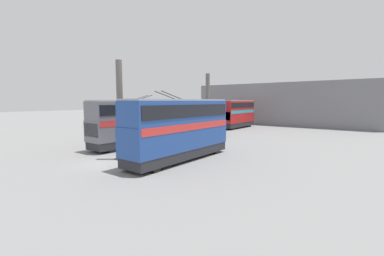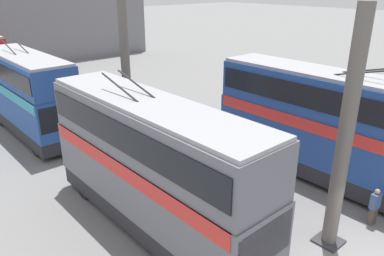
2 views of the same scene
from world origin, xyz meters
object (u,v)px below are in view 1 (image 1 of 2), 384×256
(bus_right_far, at_px, (237,112))
(person_aisle_midway, at_px, (166,138))
(bus_right_near, at_px, (134,120))
(person_by_left_row, at_px, (134,154))
(person_by_right_row, at_px, (154,139))
(bus_right_mid, at_px, (200,116))
(bus_left_near, at_px, (180,126))
(oil_drum, at_px, (201,135))

(bus_right_far, relative_size, person_aisle_midway, 5.29)
(bus_right_near, distance_m, person_aisle_midway, 4.09)
(bus_right_near, height_order, person_by_left_row, bus_right_near)
(person_by_right_row, bearing_deg, bus_right_mid, -124.18)
(person_aisle_midway, bearing_deg, person_by_right_row, 60.02)
(bus_left_near, relative_size, oil_drum, 11.75)
(bus_right_mid, xyz_separation_m, person_by_left_row, (-18.08, -6.44, -2.01))
(bus_right_near, relative_size, bus_right_far, 1.11)
(bus_right_mid, bearing_deg, bus_right_near, 180.00)
(bus_left_near, bearing_deg, bus_right_far, 17.53)
(bus_left_near, bearing_deg, bus_right_near, 75.80)
(bus_left_near, height_order, person_by_right_row, bus_left_near)
(person_by_left_row, height_order, person_by_right_row, person_by_right_row)
(person_by_left_row, bearing_deg, oil_drum, -159.11)
(bus_right_far, distance_m, oil_drum, 16.02)
(person_by_left_row, bearing_deg, bus_right_near, -124.06)
(bus_right_near, height_order, person_aisle_midway, bus_right_near)
(bus_left_near, bearing_deg, oil_drum, 26.99)
(bus_right_far, height_order, oil_drum, bus_right_far)
(bus_right_near, relative_size, bus_right_mid, 1.14)
(bus_left_near, distance_m, bus_right_mid, 16.87)
(bus_right_mid, xyz_separation_m, person_aisle_midway, (-10.90, -3.22, -1.87))
(bus_left_near, relative_size, person_by_right_row, 6.29)
(bus_left_near, distance_m, bus_right_near, 8.63)
(bus_right_far, xyz_separation_m, person_by_left_row, (-29.92, -6.44, -2.10))
(bus_right_near, relative_size, person_aisle_midway, 5.85)
(person_by_right_row, bearing_deg, person_by_left_row, 76.70)
(bus_right_far, height_order, person_by_left_row, bus_right_far)
(bus_right_far, bearing_deg, oil_drum, -169.78)
(bus_left_near, height_order, bus_right_near, bus_left_near)
(bus_left_near, xyz_separation_m, person_by_left_row, (-3.43, 1.93, -2.10))
(bus_right_far, bearing_deg, bus_left_near, -162.47)
(bus_left_near, relative_size, bus_right_far, 1.17)
(bus_left_near, bearing_deg, bus_right_mid, 29.74)
(person_by_left_row, bearing_deg, person_by_right_row, -140.53)
(bus_right_mid, xyz_separation_m, bus_right_far, (11.84, 0.00, 0.09))
(bus_right_far, distance_m, person_aisle_midway, 23.05)
(bus_right_mid, height_order, oil_drum, bus_right_mid)
(person_aisle_midway, bearing_deg, person_by_left_row, 115.33)
(bus_left_near, height_order, person_by_left_row, bus_left_near)
(person_aisle_midway, bearing_deg, bus_right_far, -80.81)
(person_by_left_row, xyz_separation_m, person_aisle_midway, (7.18, 3.23, 0.14))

